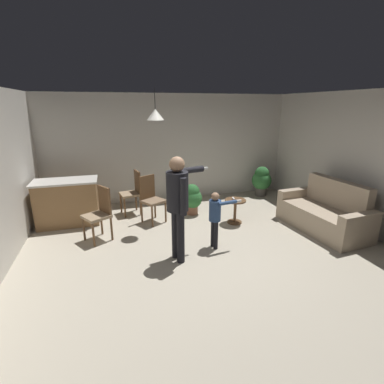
# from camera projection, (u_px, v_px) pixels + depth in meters

# --- Properties ---
(ground) EXTENTS (7.68, 7.68, 0.00)m
(ground) POSITION_uv_depth(u_px,v_px,m) (212.00, 254.00, 4.83)
(ground) COLOR #B2A893
(wall_back) EXTENTS (6.40, 0.10, 2.70)m
(wall_back) POSITION_uv_depth(u_px,v_px,m) (170.00, 148.00, 7.37)
(wall_back) COLOR beige
(wall_back) RESTS_ON ground
(wall_right) EXTENTS (0.10, 6.40, 2.70)m
(wall_right) POSITION_uv_depth(u_px,v_px,m) (375.00, 165.00, 5.29)
(wall_right) COLOR beige
(wall_right) RESTS_ON ground
(couch_floral) EXTENTS (0.99, 1.86, 1.00)m
(couch_floral) POSITION_uv_depth(u_px,v_px,m) (325.00, 214.00, 5.71)
(couch_floral) COLOR tan
(couch_floral) RESTS_ON ground
(kitchen_counter) EXTENTS (1.26, 0.66, 0.95)m
(kitchen_counter) POSITION_uv_depth(u_px,v_px,m) (67.00, 202.00, 5.92)
(kitchen_counter) COLOR olive
(kitchen_counter) RESTS_ON ground
(side_table_by_couch) EXTENTS (0.44, 0.44, 0.52)m
(side_table_by_couch) POSITION_uv_depth(u_px,v_px,m) (235.00, 208.00, 6.01)
(side_table_by_couch) COLOR brown
(side_table_by_couch) RESTS_ON ground
(person_adult) EXTENTS (0.78, 0.61, 1.69)m
(person_adult) POSITION_uv_depth(u_px,v_px,m) (178.00, 198.00, 4.37)
(person_adult) COLOR black
(person_adult) RESTS_ON ground
(person_child) EXTENTS (0.55, 0.29, 1.02)m
(person_child) POSITION_uv_depth(u_px,v_px,m) (215.00, 214.00, 4.87)
(person_child) COLOR black
(person_child) RESTS_ON ground
(dining_chair_by_counter) EXTENTS (0.57, 0.57, 1.00)m
(dining_chair_by_counter) POSITION_uv_depth(u_px,v_px,m) (151.00, 197.00, 6.04)
(dining_chair_by_counter) COLOR brown
(dining_chair_by_counter) RESTS_ON ground
(dining_chair_near_wall) EXTENTS (0.57, 0.57, 1.00)m
(dining_chair_near_wall) POSITION_uv_depth(u_px,v_px,m) (100.00, 212.00, 5.22)
(dining_chair_near_wall) COLOR brown
(dining_chair_near_wall) RESTS_ON ground
(dining_chair_centre_back) EXTENTS (0.49, 0.49, 1.00)m
(dining_chair_centre_back) POSITION_uv_depth(u_px,v_px,m) (133.00, 191.00, 6.49)
(dining_chair_centre_back) COLOR brown
(dining_chair_centre_back) RESTS_ON ground
(potted_plant_corner) EXTENTS (0.53, 0.53, 0.81)m
(potted_plant_corner) POSITION_uv_depth(u_px,v_px,m) (262.00, 180.00, 7.84)
(potted_plant_corner) COLOR #4C4742
(potted_plant_corner) RESTS_ON ground
(potted_plant_by_wall) EXTENTS (0.46, 0.46, 0.71)m
(potted_plant_by_wall) POSITION_uv_depth(u_px,v_px,m) (192.00, 198.00, 6.51)
(potted_plant_by_wall) COLOR brown
(potted_plant_by_wall) RESTS_ON ground
(spare_remote_on_table) EXTENTS (0.06, 0.13, 0.04)m
(spare_remote_on_table) POSITION_uv_depth(u_px,v_px,m) (233.00, 199.00, 5.96)
(spare_remote_on_table) COLOR white
(spare_remote_on_table) RESTS_ON side_table_by_couch
(ceiling_light_pendant) EXTENTS (0.32, 0.32, 0.55)m
(ceiling_light_pendant) POSITION_uv_depth(u_px,v_px,m) (155.00, 114.00, 5.23)
(ceiling_light_pendant) COLOR silver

